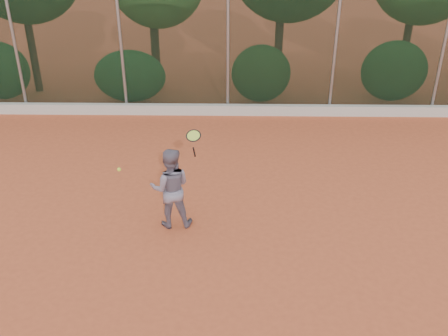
{
  "coord_description": "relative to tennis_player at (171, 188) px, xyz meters",
  "views": [
    {
      "loc": [
        0.14,
        -6.94,
        5.38
      ],
      "look_at": [
        0.0,
        1.0,
        1.25
      ],
      "focal_mm": 40.0,
      "sensor_mm": 36.0,
      "label": 1
    }
  ],
  "objects": [
    {
      "name": "ground",
      "position": [
        0.99,
        -1.06,
        -0.79
      ],
      "size": [
        80.0,
        80.0,
        0.0
      ],
      "primitive_type": "plane",
      "color": "#C2522D",
      "rests_on": "ground"
    },
    {
      "name": "concrete_curb",
      "position": [
        0.99,
        5.76,
        -0.64
      ],
      "size": [
        24.0,
        0.2,
        0.3
      ],
      "primitive_type": "cube",
      "color": "#BCB6AE",
      "rests_on": "ground"
    },
    {
      "name": "tennis_player",
      "position": [
        0.0,
        0.0,
        0.0
      ],
      "size": [
        0.82,
        0.66,
        1.58
      ],
      "primitive_type": "imported",
      "rotation": [
        0.0,
        0.0,
        3.23
      ],
      "color": "slate",
      "rests_on": "ground"
    },
    {
      "name": "chainlink_fence",
      "position": [
        0.99,
        5.94,
        1.07
      ],
      "size": [
        24.09,
        0.09,
        3.5
      ],
      "color": "black",
      "rests_on": "ground"
    },
    {
      "name": "tennis_racket",
      "position": [
        0.45,
        -0.0,
        1.03
      ],
      "size": [
        0.3,
        0.28,
        0.55
      ],
      "color": "black",
      "rests_on": "ground"
    },
    {
      "name": "tennis_ball_in_flight",
      "position": [
        -0.85,
        -0.28,
        0.53
      ],
      "size": [
        0.07,
        0.07,
        0.07
      ],
      "color": "#D2EA35",
      "rests_on": "ground"
    }
  ]
}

